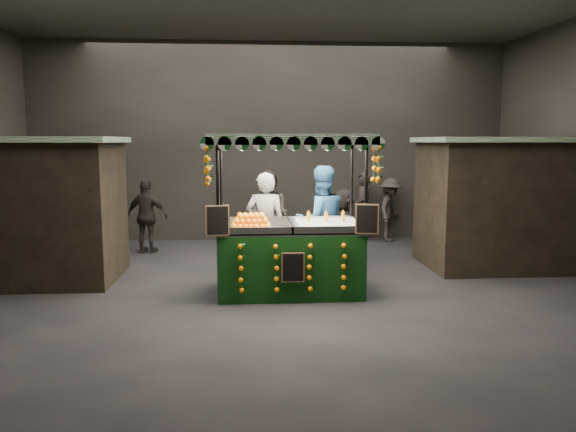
{
  "coord_description": "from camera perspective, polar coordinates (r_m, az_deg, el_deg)",
  "views": [
    {
      "loc": [
        -0.6,
        -9.3,
        2.52
      ],
      "look_at": [
        0.08,
        0.07,
        1.26
      ],
      "focal_mm": 34.84,
      "sensor_mm": 36.0,
      "label": 1
    }
  ],
  "objects": [
    {
      "name": "shopper_1",
      "position": [
        11.66,
        -1.94,
        -0.04
      ],
      "size": [
        1.19,
        1.15,
        1.93
      ],
      "rotation": [
        0.0,
        0.0,
        -0.65
      ],
      "color": "#2D2825",
      "rests_on": "ground"
    },
    {
      "name": "neighbour_stall_left",
      "position": [
        11.04,
        -24.28,
        0.66
      ],
      "size": [
        3.0,
        2.2,
        2.6
      ],
      "color": "black",
      "rests_on": "ground"
    },
    {
      "name": "juice_stall",
      "position": [
        9.24,
        0.25,
        -2.98
      ],
      "size": [
        2.72,
        1.6,
        2.64
      ],
      "color": "black",
      "rests_on": "ground"
    },
    {
      "name": "shopper_4",
      "position": [
        13.14,
        -21.41,
        0.35
      ],
      "size": [
        1.12,
        1.09,
        1.95
      ],
      "rotation": [
        0.0,
        0.0,
        3.86
      ],
      "color": "black",
      "rests_on": "ground"
    },
    {
      "name": "shopper_6",
      "position": [
        14.3,
        7.64,
        0.95
      ],
      "size": [
        0.52,
        0.7,
        1.74
      ],
      "rotation": [
        0.0,
        0.0,
        -1.4
      ],
      "color": "#2C2524",
      "rests_on": "ground"
    },
    {
      "name": "ground",
      "position": [
        9.65,
        -0.48,
        -7.5
      ],
      "size": [
        12.0,
        12.0,
        0.0
      ],
      "primitive_type": "plane",
      "color": "black",
      "rests_on": "ground"
    },
    {
      "name": "market_hall",
      "position": [
        9.36,
        -0.5,
        12.92
      ],
      "size": [
        12.1,
        10.1,
        5.05
      ],
      "color": "black",
      "rests_on": "ground"
    },
    {
      "name": "neighbour_stall_right",
      "position": [
        11.96,
        20.56,
        1.33
      ],
      "size": [
        3.0,
        2.2,
        2.6
      ],
      "color": "black",
      "rests_on": "ground"
    },
    {
      "name": "shopper_0",
      "position": [
        11.65,
        -19.98,
        -0.62
      ],
      "size": [
        0.82,
        0.72,
        1.88
      ],
      "rotation": [
        0.0,
        0.0,
        0.5
      ],
      "color": "black",
      "rests_on": "ground"
    },
    {
      "name": "shopper_7",
      "position": [
        12.03,
        -23.05,
        -0.67
      ],
      "size": [
        1.75,
        0.81,
        1.82
      ],
      "rotation": [
        0.0,
        0.0,
        2.97
      ],
      "color": "#2A2622",
      "rests_on": "ground"
    },
    {
      "name": "shopper_3",
      "position": [
        14.38,
        10.4,
        0.63
      ],
      "size": [
        1.03,
        1.19,
        1.6
      ],
      "rotation": [
        0.0,
        0.0,
        1.05
      ],
      "color": "#2A2622",
      "rests_on": "ground"
    },
    {
      "name": "vendor_blue",
      "position": [
        10.29,
        3.35,
        -0.64
      ],
      "size": [
        1.16,
        0.99,
        2.08
      ],
      "rotation": [
        0.0,
        0.0,
        3.36
      ],
      "color": "#2B5A89",
      "rests_on": "ground"
    },
    {
      "name": "shopper_5",
      "position": [
        11.7,
        5.79,
        -0.99
      ],
      "size": [
        0.86,
        1.51,
        1.55
      ],
      "rotation": [
        0.0,
        0.0,
        1.87
      ],
      "color": "#2C2724",
      "rests_on": "ground"
    },
    {
      "name": "vendor_grey",
      "position": [
        10.14,
        -2.32,
        -1.07
      ],
      "size": [
        0.77,
        0.56,
        1.97
      ],
      "rotation": [
        0.0,
        0.0,
        3.02
      ],
      "color": "slate",
      "rests_on": "ground"
    },
    {
      "name": "shopper_2",
      "position": [
        13.01,
        -14.18,
        -0.01
      ],
      "size": [
        1.06,
        0.67,
        1.68
      ],
      "rotation": [
        0.0,
        0.0,
        2.86
      ],
      "color": "black",
      "rests_on": "ground"
    }
  ]
}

